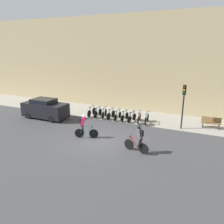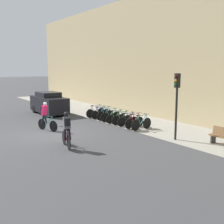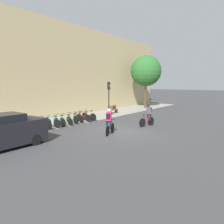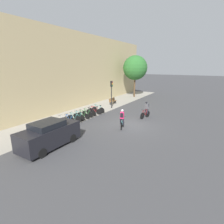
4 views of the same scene
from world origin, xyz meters
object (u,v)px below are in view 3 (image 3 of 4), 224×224
(parked_bike_1, at_px, (45,124))
(parked_bike_3, at_px, (60,121))
(parked_bike_7, at_px, (84,117))
(bench, at_px, (113,109))
(parked_bike_4, at_px, (66,121))
(cyclist_pink, at_px, (109,121))
(parked_car, at_px, (4,132))
(cyclist_grey, at_px, (148,114))
(parked_bike_8, at_px, (89,116))
(parked_bike_5, at_px, (72,119))
(parked_bike_2, at_px, (53,123))
(parked_bike_0, at_px, (37,125))
(parked_bike_6, at_px, (78,118))
(traffic_light_pole, at_px, (109,93))

(parked_bike_1, distance_m, parked_bike_3, 1.38)
(parked_bike_7, height_order, bench, parked_bike_7)
(parked_bike_4, distance_m, parked_bike_7, 2.07)
(cyclist_pink, relative_size, parked_bike_3, 1.09)
(parked_bike_3, distance_m, parked_car, 6.18)
(parked_car, bearing_deg, parked_bike_3, 22.64)
(cyclist_grey, height_order, parked_bike_8, cyclist_grey)
(parked_bike_1, relative_size, parked_bike_5, 1.02)
(parked_bike_1, bearing_deg, parked_bike_2, 0.06)
(parked_car, bearing_deg, parked_bike_0, 33.20)
(cyclist_grey, height_order, parked_bike_7, cyclist_grey)
(cyclist_grey, relative_size, parked_bike_5, 1.12)
(parked_bike_2, relative_size, parked_bike_3, 1.00)
(parked_bike_0, relative_size, parked_bike_3, 1.06)
(parked_bike_2, height_order, parked_car, parked_car)
(cyclist_pink, height_order, parked_bike_3, cyclist_pink)
(parked_bike_7, relative_size, bench, 1.13)
(cyclist_grey, bearing_deg, bench, 58.26)
(parked_bike_1, relative_size, parked_car, 0.38)
(bench, bearing_deg, parked_bike_4, -172.37)
(parked_bike_0, bearing_deg, cyclist_pink, -66.57)
(parked_bike_3, height_order, parked_bike_6, parked_bike_3)
(cyclist_grey, bearing_deg, parked_bike_0, 139.07)
(parked_bike_7, xyz_separation_m, parked_bike_8, (0.69, 0.00, 0.01))
(parked_bike_0, height_order, parked_bike_5, parked_bike_0)
(traffic_light_pole, bearing_deg, cyclist_pink, -142.01)
(parked_bike_7, distance_m, bench, 5.93)
(parked_bike_4, relative_size, parked_car, 0.38)
(cyclist_grey, xyz_separation_m, parked_bike_0, (-6.51, 5.64, -0.54))
(parked_bike_1, bearing_deg, cyclist_grey, -44.12)
(cyclist_pink, relative_size, parked_bike_5, 1.11)
(traffic_light_pole, bearing_deg, parked_bike_0, 179.31)
(cyclist_grey, height_order, parked_bike_3, cyclist_grey)
(parked_bike_8, bearing_deg, parked_bike_5, -179.98)
(parked_bike_2, xyz_separation_m, parked_bike_3, (0.69, -0.00, -0.01))
(parked_bike_4, bearing_deg, cyclist_grey, -56.36)
(parked_bike_6, height_order, parked_bike_8, parked_bike_8)
(parked_bike_5, relative_size, traffic_light_pole, 0.45)
(parked_bike_3, relative_size, parked_bike_5, 1.01)
(parked_bike_6, bearing_deg, traffic_light_pole, -1.34)
(parked_bike_0, relative_size, parked_bike_2, 1.06)
(parked_bike_5, bearing_deg, traffic_light_pole, -1.16)
(cyclist_grey, relative_size, bench, 1.18)
(parked_bike_6, bearing_deg, parked_bike_7, -0.01)
(bench, bearing_deg, parked_bike_7, -169.73)
(parked_bike_1, distance_m, traffic_light_pole, 8.02)
(parked_bike_4, xyz_separation_m, parked_bike_5, (0.69, 0.00, 0.01))
(cyclist_pink, distance_m, traffic_light_pole, 8.10)
(bench, distance_m, parked_car, 14.69)
(cyclist_pink, relative_size, parked_car, 0.41)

